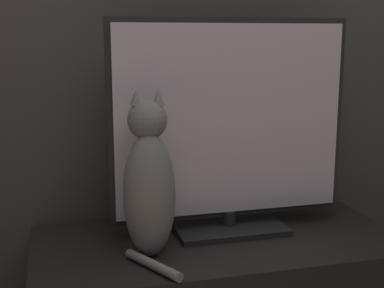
% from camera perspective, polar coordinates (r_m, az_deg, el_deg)
% --- Properties ---
extents(tv, '(0.81, 0.23, 0.72)m').
position_cam_1_polar(tv, '(1.78, 4.08, 1.54)').
color(tv, black).
rests_on(tv, tv_stand).
extents(cat, '(0.17, 0.30, 0.51)m').
position_cam_1_polar(cat, '(1.60, -4.61, -4.32)').
color(cat, gray).
rests_on(cat, tv_stand).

